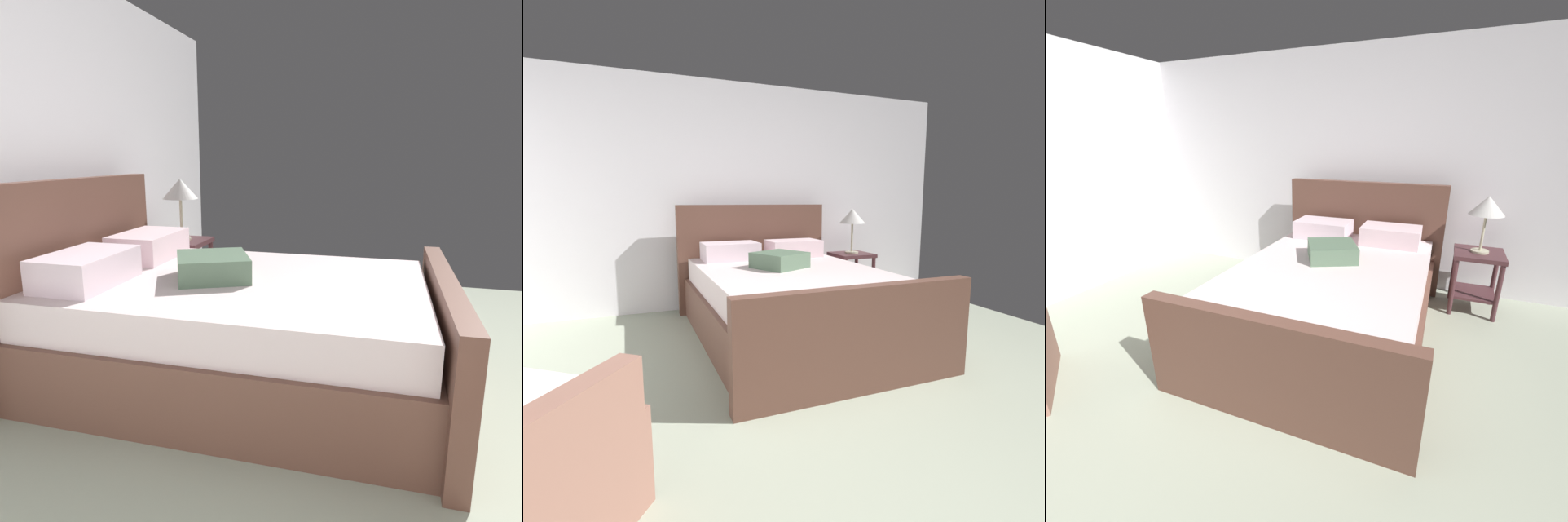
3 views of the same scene
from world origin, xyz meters
TOP-DOWN VIEW (x-y plane):
  - ground_plane at (0.00, 0.00)m, footprint 5.28×6.34m
  - wall_back at (0.00, 3.23)m, footprint 5.40×0.12m
  - bed at (0.18, 1.91)m, footprint 1.71×2.35m
  - nightstand_right at (1.34, 2.78)m, footprint 0.44×0.44m
  - table_lamp_right at (1.34, 2.78)m, footprint 0.30×0.30m

SIDE VIEW (x-z plane):
  - ground_plane at x=0.00m, z-range -0.02..0.00m
  - bed at x=0.18m, z-range -0.24..0.94m
  - nightstand_right at x=1.34m, z-range 0.10..0.70m
  - table_lamp_right at x=1.34m, z-range 0.76..1.29m
  - wall_back at x=0.00m, z-range 0.00..2.53m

